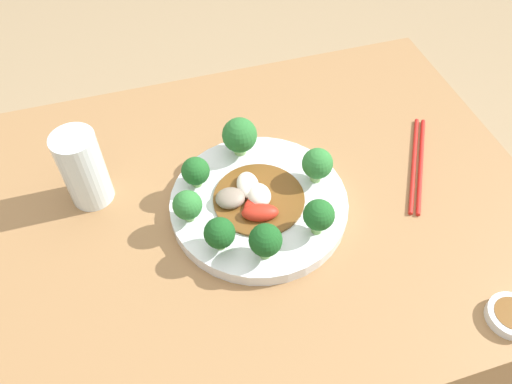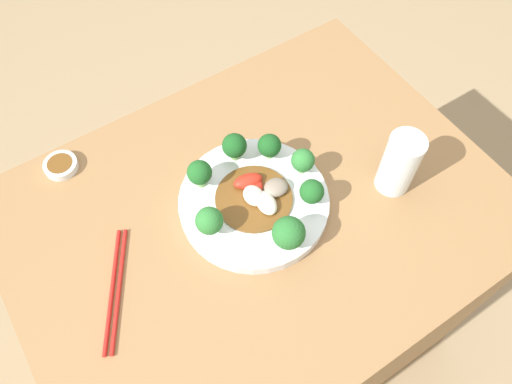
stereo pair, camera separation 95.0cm
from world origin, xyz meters
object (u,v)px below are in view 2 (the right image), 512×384
Objects in this scene: broccoli_east at (303,161)px; broccoli_southeast at (312,192)px; chopsticks at (116,289)px; drinking_glass at (400,163)px; broccoli_south at (291,232)px; broccoli_north at (234,146)px; broccoli_west at (209,220)px; broccoli_northwest at (200,173)px; plate at (256,201)px; broccoli_northeast at (269,146)px; stirfry_center at (259,193)px; sauce_dish at (61,165)px.

broccoli_east is 0.07m from broccoli_southeast.
drinking_glass is at bearing -9.75° from chopsticks.
broccoli_south is (-0.10, -0.11, 0.01)m from broccoli_east.
drinking_glass is at bearing -41.58° from broccoli_north.
broccoli_west reaches higher than broccoli_north.
broccoli_northwest is at bearing 149.53° from drinking_glass.
broccoli_northeast reaches higher than plate.
broccoli_southeast is at bearing -7.34° from chopsticks.
broccoli_north is 0.20m from broccoli_south.
broccoli_east is at bearing 67.54° from broccoli_southeast.
stirfry_center is (-0.10, -0.00, -0.02)m from broccoli_east.
plate is 5.04× the size of broccoli_northeast.
stirfry_center is at bearing 6.45° from broccoli_west.
stirfry_center is at bearing 86.10° from broccoli_south.
broccoli_north is 0.10m from stirfry_center.
broccoli_west is 0.90× the size of broccoli_south.
chopsticks is at bearing -168.08° from broccoli_northeast.
broccoli_northwest is 1.01× the size of broccoli_north.
broccoli_west is at bearing -110.61° from broccoli_northwest.
broccoli_south is 0.11m from stirfry_center.
plate is 4.06× the size of broccoli_south.
broccoli_east is at bearing 2.17° from chopsticks.
plate reaches higher than sauce_dish.
broccoli_south is at bearing -148.96° from broccoli_southeast.
plate is 0.11m from broccoli_northeast.
plate is 2.12× the size of drinking_glass.
broccoli_west is (-0.03, -0.09, -0.00)m from broccoli_northwest.
chopsticks is (-0.30, -0.11, -0.05)m from broccoli_north.
sauce_dish is (0.02, 0.29, 0.00)m from chopsticks.
broccoli_east reaches higher than chopsticks.
broccoli_southeast is at bearing -86.91° from broccoli_northeast.
broccoli_west reaches higher than broccoli_east.
drinking_glass is (0.14, -0.11, 0.01)m from broccoli_east.
chopsticks is at bearing 170.25° from drinking_glass.
broccoli_northeast is at bearing 11.92° from chopsticks.
chopsticks is (-0.22, -0.09, -0.06)m from broccoli_northwest.
broccoli_southeast is at bearing -112.46° from broccoli_east.
broccoli_northwest and broccoli_west have the same top height.
broccoli_northwest is 0.29m from sauce_dish.
broccoli_north is 0.34m from sauce_dish.
broccoli_east is at bearing 1.78° from stirfry_center.
stirfry_center is at bearing 140.44° from broccoli_southeast.
broccoli_north is at bearing 85.51° from broccoli_south.
drinking_glass reaches higher than broccoli_north.
stirfry_center is (-0.07, 0.06, -0.02)m from broccoli_southeast.
broccoli_northeast reaches higher than sauce_dish.
broccoli_south reaches higher than broccoli_north.
broccoli_south reaches higher than broccoli_northwest.
sauce_dish is (-0.27, 0.38, -0.05)m from broccoli_south.
sauce_dish is (-0.17, 0.29, -0.05)m from broccoli_west.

